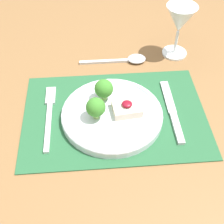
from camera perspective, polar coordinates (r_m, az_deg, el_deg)
name	(u,v)px	position (r m, az deg, el deg)	size (l,w,h in m)	color
dining_table	(114,135)	(0.82, 0.45, -4.17)	(1.32, 1.29, 0.73)	brown
placemat	(115,115)	(0.76, 0.48, -0.53)	(0.44, 0.30, 0.00)	#235633
dinner_plate	(111,112)	(0.74, -0.12, -0.09)	(0.24, 0.24, 0.07)	silver
fork	(49,112)	(0.78, -11.37, -0.06)	(0.02, 0.21, 0.01)	silver
knife	(173,114)	(0.77, 11.11, -0.44)	(0.02, 0.21, 0.01)	silver
spoon	(129,59)	(0.92, 3.21, 9.59)	(0.19, 0.04, 0.02)	silver
wine_glass_near	(180,21)	(0.91, 12.30, 15.90)	(0.08, 0.08, 0.15)	white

